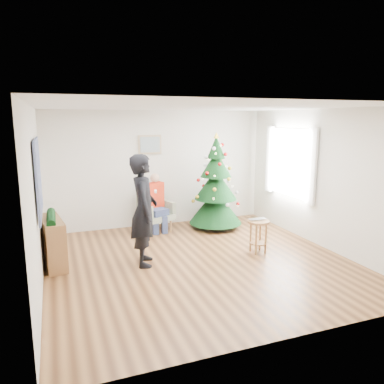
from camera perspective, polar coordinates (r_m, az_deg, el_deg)
name	(u,v)px	position (r m, az deg, el deg)	size (l,w,h in m)	color
floor	(199,261)	(6.55, 1.04, -10.51)	(5.00, 5.00, 0.00)	brown
ceiling	(199,107)	(6.09, 1.12, 12.87)	(5.00, 5.00, 0.00)	white
wall_back	(159,169)	(8.54, -5.11, 3.57)	(5.00, 5.00, 0.00)	silver
wall_front	(287,227)	(4.03, 14.31, -5.25)	(5.00, 5.00, 0.00)	silver
wall_left	(36,198)	(5.77, -22.67, -0.86)	(5.00, 5.00, 0.00)	silver
wall_right	(322,179)	(7.47, 19.23, 1.92)	(5.00, 5.00, 0.00)	silver
window_panel	(290,163)	(8.21, 14.72, 4.36)	(0.04, 1.30, 1.40)	white
curtains	(289,163)	(8.19, 14.54, 4.36)	(0.05, 1.75, 1.50)	white
christmas_tree	(216,186)	(8.30, 3.64, 0.98)	(1.18, 1.18, 2.13)	#3F2816
stool	(258,236)	(6.97, 10.04, -6.65)	(0.40, 0.40, 0.60)	brown
laptop	(259,220)	(6.88, 10.13, -4.21)	(0.33, 0.21, 0.03)	silver
armchair	(155,215)	(8.24, -5.65, -3.47)	(0.80, 0.79, 0.95)	gray
seated_person	(156,202)	(8.14, -5.46, -1.57)	(0.46, 0.60, 1.25)	navy
standing_man	(144,210)	(6.22, -7.36, -2.78)	(0.68, 0.44, 1.86)	black
game_controller	(156,191)	(6.17, -5.58, 0.09)	(0.04, 0.13, 0.04)	white
console	(53,242)	(6.67, -20.43, -7.18)	(0.30, 1.00, 0.80)	brown
garland	(51,218)	(6.55, -20.68, -3.68)	(0.14, 0.14, 0.90)	black
tapestry	(38,178)	(6.03, -22.37, 2.04)	(0.03, 1.50, 1.15)	black
framed_picture	(150,145)	(8.40, -6.44, 7.19)	(0.52, 0.05, 0.42)	tan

